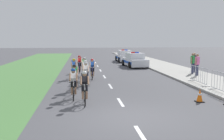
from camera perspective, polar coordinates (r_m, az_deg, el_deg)
The scene contains 22 objects.
ground_plane at distance 9.41m, azimuth 4.21°, elevation -10.86°, with size 160.00×160.00×0.00m, color #4C4C51.
sidewalk_slab at distance 24.53m, azimuth 13.58°, elevation 0.20°, with size 3.89×60.00×0.12m, color #A3A099.
kerb_edge at distance 23.94m, azimuth 9.40°, elevation 0.15°, with size 0.16×60.00×0.13m, color #9E9E99.
grass_verge at distance 23.59m, azimuth -20.25°, elevation -0.44°, with size 7.00×60.00×0.01m, color #4C7F42.
lane_markings_centre at distance 21.35m, azimuth -2.26°, elevation -0.75°, with size 0.14×29.60×0.01m.
cyclist_lead at distance 11.24m, azimuth -6.31°, elevation -3.79°, with size 0.42×1.72×1.56m.
cyclist_second at distance 12.28m, azimuth -8.84°, elevation -2.92°, with size 0.42×1.72×1.56m.
cyclist_third at distance 14.08m, azimuth -8.54°, elevation -1.64°, with size 0.43×1.72×1.56m.
cyclist_fourth at distance 15.73m, azimuth -6.01°, elevation -0.70°, with size 0.43×1.72×1.56m.
cyclist_fifth at distance 17.01m, azimuth -6.21°, elevation -0.12°, with size 0.42×1.72×1.56m.
cyclist_sixth at distance 18.40m, azimuth -8.78°, elevation 0.37°, with size 0.45×1.72×1.56m.
cyclist_seventh at distance 18.15m, azimuth -4.55°, elevation 0.34°, with size 0.44×1.72×1.56m.
cyclist_eighth at distance 19.52m, azimuth -6.40°, elevation 0.79°, with size 0.42×1.72×1.56m.
cyclist_ninth at distance 21.96m, azimuth -7.47°, elevation 1.46°, with size 0.43×1.72×1.56m.
police_car_nearest at distance 26.56m, azimuth 5.21°, elevation 2.22°, with size 2.25×4.52×1.59m.
police_car_second at distance 32.73m, azimuth 2.86°, elevation 3.13°, with size 2.00×4.40×1.59m.
crowd_barrier_front at distance 14.05m, azimuth 24.20°, elevation -2.78°, with size 0.51×2.32×1.07m.
crowd_barrier_middle at distance 16.59m, azimuth 19.29°, elevation -1.14°, with size 0.59×2.32×1.07m.
traffic_cone_far at distance 12.25m, azimuth 19.52°, elevation -5.53°, with size 0.36×0.36×0.64m.
spectator_closest at distance 22.06m, azimuth 18.40°, elevation 1.96°, with size 0.43×0.41×1.68m.
spectator_middle at distance 20.17m, azimuth 19.00°, elevation 1.50°, with size 0.46×0.40×1.68m.
spectator_back at distance 21.18m, azimuth 18.04°, elevation 1.78°, with size 0.44×0.41×1.68m.
Camera 1 is at (-1.78, -8.78, 2.89)m, focal length 39.76 mm.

